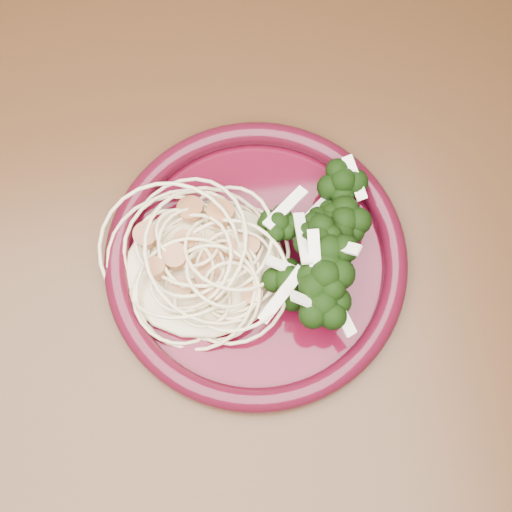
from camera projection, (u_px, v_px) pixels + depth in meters
The scene contains 6 objects.
dining_table at pixel (348, 293), 0.72m from camera, with size 1.20×0.80×0.75m.
dinner_plate at pixel (256, 260), 0.62m from camera, with size 0.28×0.28×0.02m.
spaghetti_pile at pixel (204, 265), 0.61m from camera, with size 0.14×0.12×0.03m, color beige.
scallop_cluster at pixel (201, 252), 0.57m from camera, with size 0.11×0.11×0.04m, color #AC6E40, non-canonical shape.
broccoli_pile at pixel (319, 241), 0.60m from camera, with size 0.09×0.14×0.05m, color black.
onion_garnish at pixel (323, 228), 0.57m from camera, with size 0.06×0.09×0.05m, color white, non-canonical shape.
Camera 1 is at (-0.12, -0.17, 1.35)m, focal length 50.00 mm.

